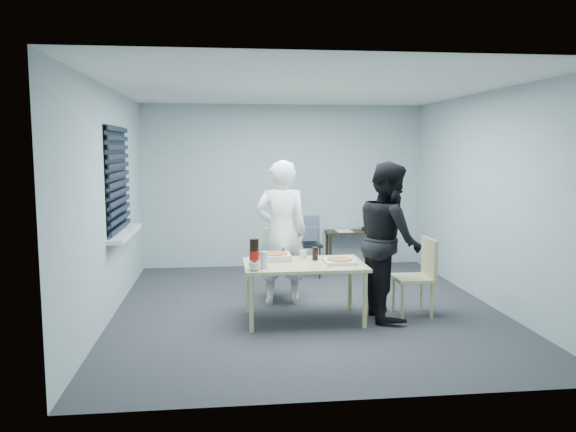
{
  "coord_description": "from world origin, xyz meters",
  "views": [
    {
      "loc": [
        -0.97,
        -6.5,
        1.92
      ],
      "look_at": [
        -0.21,
        0.1,
        1.11
      ],
      "focal_mm": 35.0,
      "sensor_mm": 36.0,
      "label": 1
    }
  ],
  "objects": [
    {
      "name": "cola_glass",
      "position": [
        0.06,
        -0.31,
        0.72
      ],
      "size": [
        0.07,
        0.07,
        0.15
      ],
      "primitive_type": "cylinder",
      "rotation": [
        0.0,
        0.0,
        0.09
      ],
      "color": "black",
      "rests_on": "dining_table"
    },
    {
      "name": "room",
      "position": [
        -2.2,
        0.4,
        1.44
      ],
      "size": [
        5.0,
        5.0,
        5.0
      ],
      "color": "#29292D",
      "rests_on": "ground"
    },
    {
      "name": "mug_a",
      "position": [
        -0.66,
        -0.78,
        0.7
      ],
      "size": [
        0.17,
        0.17,
        0.1
      ],
      "primitive_type": "imported",
      "rotation": [
        0.0,
        0.0,
        0.52
      ],
      "color": "white",
      "rests_on": "dining_table"
    },
    {
      "name": "chair_far",
      "position": [
        -0.26,
        0.56,
        0.51
      ],
      "size": [
        0.42,
        0.42,
        0.89
      ],
      "color": "beige",
      "rests_on": "ground"
    },
    {
      "name": "rubber_band",
      "position": [
        0.14,
        -0.7,
        0.65
      ],
      "size": [
        0.06,
        0.06,
        0.0
      ],
      "primitive_type": "torus",
      "rotation": [
        0.0,
        0.0,
        0.16
      ],
      "color": "red",
      "rests_on": "dining_table"
    },
    {
      "name": "chair_right",
      "position": [
        1.26,
        -0.41,
        0.51
      ],
      "size": [
        0.42,
        0.42,
        0.89
      ],
      "color": "beige",
      "rests_on": "ground"
    },
    {
      "name": "pizza_box_a",
      "position": [
        -0.39,
        -0.24,
        0.69
      ],
      "size": [
        0.33,
        0.33,
        0.08
      ],
      "rotation": [
        0.0,
        0.0,
        0.21
      ],
      "color": "silver",
      "rests_on": "dining_table"
    },
    {
      "name": "dining_table",
      "position": [
        -0.09,
        -0.46,
        0.59
      ],
      "size": [
        1.33,
        0.84,
        0.65
      ],
      "color": "beige",
      "rests_on": "ground"
    },
    {
      "name": "stool",
      "position": [
        0.28,
        1.61,
        0.4
      ],
      "size": [
        0.36,
        0.36,
        0.51
      ],
      "color": "black",
      "rests_on": "ground"
    },
    {
      "name": "papers",
      "position": [
        0.95,
        2.27,
        0.59
      ],
      "size": [
        0.32,
        0.38,
        0.01
      ],
      "primitive_type": "cube",
      "rotation": [
        0.0,
        0.0,
        -0.24
      ],
      "color": "white",
      "rests_on": "side_table"
    },
    {
      "name": "mug_b",
      "position": [
        -0.06,
        -0.18,
        0.69
      ],
      "size": [
        0.1,
        0.1,
        0.09
      ],
      "primitive_type": "imported",
      "color": "white",
      "rests_on": "dining_table"
    },
    {
      "name": "pizza_box_b",
      "position": [
        0.3,
        -0.49,
        0.67
      ],
      "size": [
        0.33,
        0.33,
        0.05
      ],
      "rotation": [
        0.0,
        0.0,
        0.26
      ],
      "color": "silver",
      "rests_on": "dining_table"
    },
    {
      "name": "person_white",
      "position": [
        -0.27,
        0.25,
        0.89
      ],
      "size": [
        0.65,
        0.42,
        1.77
      ],
      "primitive_type": "imported",
      "rotation": [
        0.0,
        0.0,
        3.14
      ],
      "color": "white",
      "rests_on": "ground"
    },
    {
      "name": "plastic_cups",
      "position": [
        -0.55,
        -0.69,
        0.74
      ],
      "size": [
        0.08,
        0.08,
        0.18
      ],
      "primitive_type": "cylinder",
      "rotation": [
        0.0,
        0.0,
        0.04
      ],
      "color": "silver",
      "rests_on": "dining_table"
    },
    {
      "name": "person_black",
      "position": [
        0.88,
        -0.44,
        0.89
      ],
      "size": [
        0.47,
        0.86,
        1.77
      ],
      "primitive_type": "imported",
      "rotation": [
        0.0,
        0.0,
        1.57
      ],
      "color": "black",
      "rests_on": "ground"
    },
    {
      "name": "black_box",
      "position": [
        1.32,
        2.29,
        0.61
      ],
      "size": [
        0.16,
        0.13,
        0.06
      ],
      "primitive_type": "cube",
      "rotation": [
        0.0,
        0.0,
        0.36
      ],
      "color": "black",
      "rests_on": "side_table"
    },
    {
      "name": "side_table",
      "position": [
        1.1,
        2.28,
        0.5
      ],
      "size": [
        0.88,
        0.39,
        0.58
      ],
      "color": "#312217",
      "rests_on": "ground"
    },
    {
      "name": "soda_bottle",
      "position": [
        -0.66,
        -0.69,
        0.8
      ],
      "size": [
        0.1,
        0.1,
        0.32
      ],
      "rotation": [
        0.0,
        0.0,
        -0.43
      ],
      "color": "black",
      "rests_on": "dining_table"
    },
    {
      "name": "backpack",
      "position": [
        0.28,
        1.6,
        0.71
      ],
      "size": [
        0.3,
        0.22,
        0.42
      ],
      "rotation": [
        0.0,
        0.0,
        0.01
      ],
      "color": "#575C66",
      "rests_on": "stool"
    }
  ]
}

